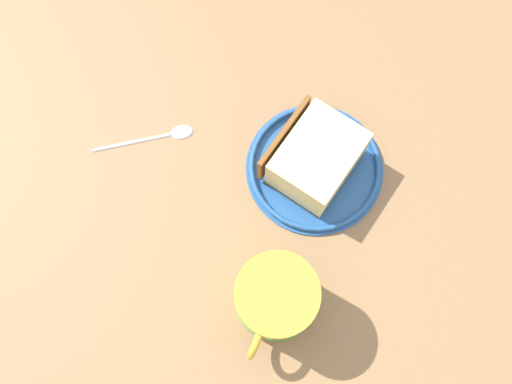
{
  "coord_description": "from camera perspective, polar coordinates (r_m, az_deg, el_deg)",
  "views": [
    {
      "loc": [
        20.85,
        1.03,
        69.45
      ],
      "look_at": [
        2.0,
        -2.21,
        3.0
      ],
      "focal_mm": 40.14,
      "sensor_mm": 36.0,
      "label": 1
    }
  ],
  "objects": [
    {
      "name": "cake_slice",
      "position": [
        0.7,
        5.94,
        3.41
      ],
      "size": [
        13.32,
        12.46,
        6.32
      ],
      "color": "brown",
      "rests_on": "small_plate"
    },
    {
      "name": "small_plate",
      "position": [
        0.73,
        5.87,
        2.46
      ],
      "size": [
        17.52,
        17.52,
        1.34
      ],
      "color": "#26599E",
      "rests_on": "ground_plane"
    },
    {
      "name": "ground_plane",
      "position": [
        0.74,
        1.95,
        0.2
      ],
      "size": [
        125.55,
        125.55,
        3.18
      ],
      "primitive_type": "cube",
      "color": "#936D47"
    },
    {
      "name": "teaspoon",
      "position": [
        0.75,
        -9.13,
        5.65
      ],
      "size": [
        6.17,
        12.65,
        0.8
      ],
      "color": "silver",
      "rests_on": "ground_plane"
    },
    {
      "name": "tea_mug",
      "position": [
        0.65,
        1.95,
        -10.64
      ],
      "size": [
        11.65,
        9.19,
        10.32
      ],
      "color": "gold",
      "rests_on": "ground_plane"
    }
  ]
}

